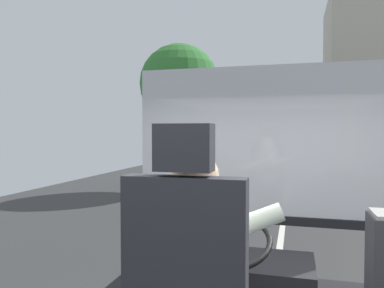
{
  "coord_description": "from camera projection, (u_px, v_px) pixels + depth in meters",
  "views": [
    {
      "loc": [
        0.25,
        -1.91,
        2.15
      ],
      "look_at": [
        -0.48,
        0.75,
        2.05
      ],
      "focal_mm": 34.79,
      "sensor_mm": 36.0,
      "label": 1
    }
  ],
  "objects": [
    {
      "name": "ground",
      "position": [
        285.0,
        208.0,
        10.45
      ],
      "size": [
        18.0,
        44.0,
        0.06
      ],
      "color": "#313131"
    },
    {
      "name": "bus_driver",
      "position": [
        198.0,
        259.0,
        1.62
      ],
      "size": [
        0.74,
        0.56,
        0.75
      ],
      "color": "#282833",
      "rests_on": "driver_seat"
    },
    {
      "name": "steering_console",
      "position": [
        237.0,
        282.0,
        2.74
      ],
      "size": [
        1.1,
        0.96,
        0.77
      ],
      "color": "black",
      "rests_on": "bus_floor"
    },
    {
      "name": "windshield_panel",
      "position": [
        267.0,
        162.0,
        3.47
      ],
      "size": [
        2.5,
        0.08,
        1.48
      ],
      "color": "silver"
    },
    {
      "name": "street_tree",
      "position": [
        179.0,
        84.0,
        13.39
      ],
      "size": [
        2.86,
        2.86,
        5.27
      ],
      "color": "#4C3828",
      "rests_on": "ground"
    }
  ]
}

